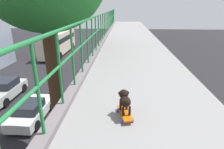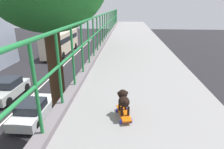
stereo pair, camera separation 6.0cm
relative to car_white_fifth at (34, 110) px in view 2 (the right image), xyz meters
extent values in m
cylinder|color=#207B3B|center=(4.88, -8.78, 6.05)|extent=(0.06, 37.02, 0.06)
cylinder|color=#207B3B|center=(4.88, -8.78, 5.52)|extent=(0.04, 37.02, 0.04)
cylinder|color=#207B3B|center=(4.88, -8.38, 5.46)|extent=(0.04, 0.04, 1.18)
cylinder|color=#207B3B|center=(4.88, -7.58, 5.46)|extent=(0.04, 0.04, 1.18)
cylinder|color=#207B3B|center=(4.88, -6.78, 5.46)|extent=(0.04, 0.04, 1.18)
cylinder|color=#207B3B|center=(4.88, -5.99, 5.46)|extent=(0.04, 0.04, 1.18)
cylinder|color=#207B3B|center=(4.88, -5.19, 5.46)|extent=(0.04, 0.04, 1.18)
cylinder|color=#207B3B|center=(4.88, -4.39, 5.46)|extent=(0.04, 0.04, 1.18)
cylinder|color=#207B3B|center=(4.88, -3.60, 5.46)|extent=(0.04, 0.04, 1.18)
cylinder|color=#207B3B|center=(4.88, -2.80, 5.46)|extent=(0.04, 0.04, 1.18)
cylinder|color=#207B3B|center=(4.88, -2.00, 5.46)|extent=(0.04, 0.04, 1.18)
cylinder|color=#207B3B|center=(4.88, -1.21, 5.46)|extent=(0.04, 0.04, 1.18)
cylinder|color=#207B3B|center=(4.88, -0.41, 5.46)|extent=(0.04, 0.04, 1.18)
cylinder|color=#207B3B|center=(4.88, 0.39, 5.46)|extent=(0.04, 0.04, 1.18)
cylinder|color=#207B3B|center=(4.88, 1.18, 5.46)|extent=(0.04, 0.04, 1.18)
cylinder|color=#207B3B|center=(4.88, 1.98, 5.46)|extent=(0.04, 0.04, 1.18)
cylinder|color=#207B3B|center=(4.88, 2.78, 5.46)|extent=(0.04, 0.04, 1.18)
cylinder|color=#207B3B|center=(4.88, 3.57, 5.46)|extent=(0.04, 0.04, 1.18)
cylinder|color=#207B3B|center=(4.88, 4.37, 5.46)|extent=(0.04, 0.04, 1.18)
cylinder|color=#207B3B|center=(4.88, 5.17, 5.46)|extent=(0.04, 0.04, 1.18)
cylinder|color=#207B3B|center=(4.88, 5.96, 5.46)|extent=(0.04, 0.04, 1.18)
cylinder|color=#207B3B|center=(4.88, 6.76, 5.46)|extent=(0.04, 0.04, 1.18)
cylinder|color=#207B3B|center=(4.88, 7.56, 5.46)|extent=(0.04, 0.04, 1.18)
cylinder|color=#207B3B|center=(4.88, 8.35, 5.46)|extent=(0.04, 0.04, 1.18)
cylinder|color=#207B3B|center=(4.88, 9.15, 5.46)|extent=(0.04, 0.04, 1.18)
cube|color=silver|center=(0.00, 0.07, -0.12)|extent=(1.65, 3.98, 0.60)
cube|color=#1E232B|center=(0.00, -0.24, 0.44)|extent=(1.49, 1.65, 0.52)
cylinder|color=black|center=(0.79, 1.26, -0.32)|extent=(0.20, 0.63, 0.63)
cylinder|color=black|center=(-0.79, 1.26, -0.32)|extent=(0.20, 0.63, 0.63)
cylinder|color=black|center=(0.79, -1.11, -0.32)|extent=(0.20, 0.63, 0.63)
cylinder|color=black|center=(-0.79, -1.11, -0.32)|extent=(0.20, 0.63, 0.63)
cube|color=#B3B8B3|center=(-3.52, 2.76, -0.05)|extent=(1.79, 4.08, 0.70)
cube|color=#1E232B|center=(-3.52, 2.95, 0.60)|extent=(1.60, 1.78, 0.60)
cylinder|color=black|center=(-2.66, 1.43, -0.29)|extent=(0.21, 0.69, 0.69)
cylinder|color=black|center=(-2.66, 4.09, -0.29)|extent=(0.21, 0.69, 0.69)
cylinder|color=black|center=(-4.38, 4.09, -0.29)|extent=(0.21, 0.69, 0.69)
cube|color=beige|center=(-4.04, 17.77, 1.15)|extent=(2.33, 10.76, 3.00)
cube|color=black|center=(-4.04, 17.77, 1.67)|extent=(2.35, 9.90, 0.70)
cylinder|color=black|center=(-2.92, 21.53, -0.15)|extent=(0.28, 0.96, 0.96)
cylinder|color=black|center=(-5.15, 21.53, -0.15)|extent=(0.28, 0.96, 0.96)
cylinder|color=black|center=(-2.92, 14.81, -0.15)|extent=(0.28, 0.96, 0.96)
cylinder|color=black|center=(-5.15, 14.81, -0.15)|extent=(0.28, 0.96, 0.96)
cylinder|color=#4B311E|center=(3.08, -3.24, 2.74)|extent=(0.60, 0.60, 6.74)
cube|color=orange|center=(5.91, -7.77, 4.84)|extent=(0.25, 0.50, 0.02)
cylinder|color=#232BBA|center=(5.95, -7.60, 4.80)|extent=(0.04, 0.07, 0.06)
cylinder|color=#232BBA|center=(5.80, -7.64, 4.80)|extent=(0.04, 0.07, 0.06)
cylinder|color=#232BBA|center=(6.03, -7.91, 4.80)|extent=(0.04, 0.07, 0.06)
cylinder|color=#232BBA|center=(5.88, -7.94, 4.80)|extent=(0.04, 0.07, 0.06)
cylinder|color=black|center=(5.94, -7.69, 4.93)|extent=(0.04, 0.04, 0.15)
cylinder|color=black|center=(5.84, -7.71, 4.93)|extent=(0.04, 0.04, 0.15)
cylinder|color=black|center=(5.98, -7.85, 4.93)|extent=(0.04, 0.04, 0.15)
cylinder|color=black|center=(5.89, -7.88, 4.93)|extent=(0.04, 0.04, 0.15)
ellipsoid|color=black|center=(5.91, -7.78, 5.04)|extent=(0.22, 0.27, 0.15)
sphere|color=black|center=(5.89, -7.69, 5.12)|extent=(0.15, 0.15, 0.15)
ellipsoid|color=black|center=(5.88, -7.62, 5.11)|extent=(0.07, 0.08, 0.04)
sphere|color=black|center=(5.94, -7.67, 5.14)|extent=(0.06, 0.06, 0.06)
sphere|color=black|center=(5.84, -7.70, 5.14)|extent=(0.06, 0.06, 0.06)
sphere|color=black|center=(5.94, -7.90, 5.09)|extent=(0.08, 0.08, 0.08)
camera|label=1|loc=(5.87, -10.33, 6.41)|focal=30.27mm
camera|label=2|loc=(5.93, -10.32, 6.41)|focal=30.27mm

